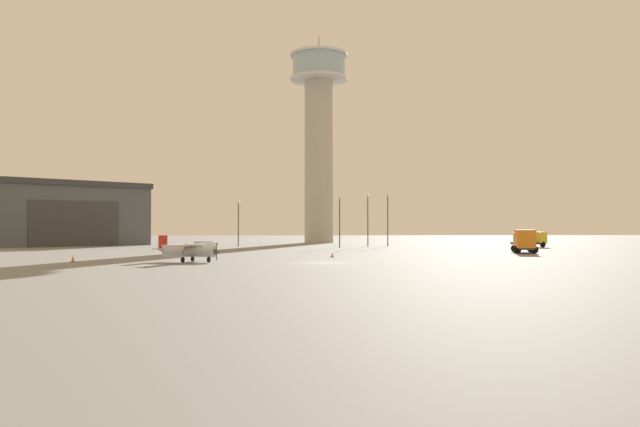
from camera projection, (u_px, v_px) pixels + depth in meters
The scene contains 13 objects.
ground_plane at pixel (323, 263), 57.06m from camera, with size 400.00×400.00×0.00m, color slate.
control_tower at pixel (319, 127), 132.84m from camera, with size 12.52×12.52×45.19m.
hangar at pixel (54, 214), 114.57m from camera, with size 36.90×35.76×11.60m.
airplane_silver at pixel (189, 250), 58.12m from camera, with size 6.67×8.43×2.54m.
truck_flatbed_yellow at pixel (533, 240), 101.67m from camera, with size 6.19×4.27×2.56m.
truck_box_orange at pixel (524, 240), 78.84m from camera, with size 4.27×6.89×3.02m.
car_white at pixel (203, 246), 83.68m from camera, with size 3.94×4.37×1.37m.
light_post_west at pixel (368, 216), 105.07m from camera, with size 0.44×0.44×8.96m.
light_post_east at pixel (238, 219), 106.67m from camera, with size 0.44×0.44×7.90m.
light_post_north at pixel (388, 215), 107.98m from camera, with size 0.44×0.44×9.29m.
light_post_centre at pixel (340, 217), 100.74m from camera, with size 0.44×0.44×8.49m.
traffic_cone_near_left at pixel (332, 255), 67.82m from camera, with size 0.36×0.36×0.56m.
traffic_cone_near_right at pixel (73, 258), 58.17m from camera, with size 0.36×0.36×0.73m.
Camera 1 is at (-4.44, -56.98, 3.29)m, focal length 34.25 mm.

